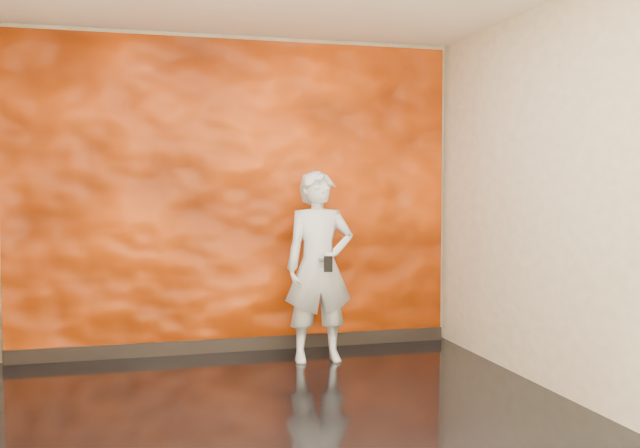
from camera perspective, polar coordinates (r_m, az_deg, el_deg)
The scene contains 5 objects.
room at distance 4.43m, azimuth -3.08°, elevation 2.14°, with size 4.02×4.02×2.81m.
feature_wall at distance 6.36m, azimuth -6.64°, elevation 2.21°, with size 3.90×0.06×2.75m, color #E94606.
baseboard at distance 6.48m, azimuth -6.52°, elevation -9.56°, with size 3.90×0.04×0.12m, color black.
man at distance 5.97m, azimuth -0.07°, elevation -3.42°, with size 0.58×0.38×1.60m, color #959CA4.
phone at distance 5.70m, azimuth 0.66°, elevation -3.22°, with size 0.07×0.01×0.13m, color black.
Camera 1 is at (-0.89, -4.34, 1.47)m, focal length 40.00 mm.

